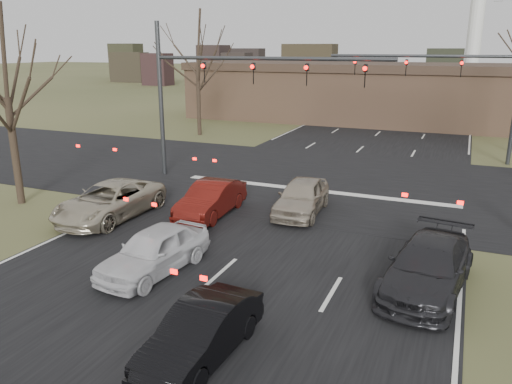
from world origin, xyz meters
TOP-DOWN VIEW (x-y plane):
  - ground at (0.00, 0.00)m, footprint 360.00×360.00m
  - road_main at (0.00, 60.00)m, footprint 14.00×300.00m
  - road_cross at (0.00, 15.00)m, footprint 200.00×14.00m
  - building at (2.00, 38.00)m, footprint 42.40×10.40m
  - mast_arm_near at (-5.23, 13.00)m, footprint 12.12×0.24m
  - mast_arm_far at (6.18, 23.00)m, footprint 11.12×0.24m
  - tree_left_near at (-11.50, 6.00)m, footprint 5.10×5.10m
  - tree_left_far at (-13.00, 25.00)m, footprint 5.70×5.70m
  - car_silver_suv at (-6.50, 5.92)m, footprint 2.46×5.21m
  - car_white_sedan at (-1.92, 2.32)m, footprint 2.11×4.31m
  - car_black_hatch at (1.58, -1.03)m, footprint 1.50×3.85m
  - car_charcoal_sedan at (5.93, 4.34)m, footprint 2.62×5.17m
  - car_red_ahead at (-2.87, 7.82)m, footprint 1.60×4.27m
  - car_silver_ahead at (0.50, 9.51)m, footprint 2.01×4.41m

SIDE VIEW (x-z plane):
  - ground at x=0.00m, z-range 0.00..0.00m
  - road_main at x=0.00m, z-range 0.00..0.02m
  - road_cross at x=0.00m, z-range 0.00..0.03m
  - car_black_hatch at x=1.58m, z-range 0.00..1.25m
  - car_red_ahead at x=-2.87m, z-range 0.00..1.39m
  - car_white_sedan at x=-1.92m, z-range 0.00..1.42m
  - car_charcoal_sedan at x=5.93m, z-range 0.00..1.44m
  - car_silver_suv at x=-6.50m, z-range 0.00..1.44m
  - car_silver_ahead at x=0.50m, z-range 0.00..1.47m
  - building at x=2.00m, z-range 0.02..5.32m
  - mast_arm_far at x=6.18m, z-range 1.02..9.02m
  - mast_arm_near at x=-5.23m, z-range 1.07..9.07m
  - tree_left_near at x=-11.50m, z-range 2.32..10.82m
  - tree_left_far at x=-13.00m, z-range 2.59..12.09m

